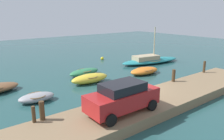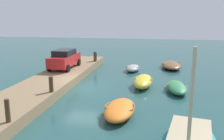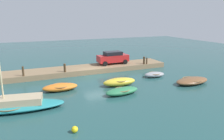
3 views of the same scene
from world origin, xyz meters
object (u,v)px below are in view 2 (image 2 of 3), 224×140
Objects in this scene: rowboat_yellow at (143,81)px; mooring_post_mid_east at (51,84)px; motorboat_brown at (171,65)px; mooring_post_west at (96,57)px; dinghy_grey at (133,68)px; rowboat_green at (177,87)px; rowboat_orange at (120,109)px; mooring_post_east at (8,111)px; mooring_post_mid_west at (95,57)px; parked_car at (65,59)px.

rowboat_yellow is 7.06m from mooring_post_mid_east.
mooring_post_west is at bearing -89.64° from motorboat_brown.
rowboat_green reaches higher than dinghy_grey.
dinghy_grey is 0.61× the size of motorboat_brown.
mooring_post_east reaches higher than rowboat_orange.
mooring_post_mid_east is 0.91× the size of mooring_post_east.
mooring_post_west is at bearing -157.96° from rowboat_orange.
rowboat_green is 8.21m from motorboat_brown.
rowboat_orange is 3.91× the size of mooring_post_west.
mooring_post_mid_east is at bearing -47.76° from rowboat_yellow.
mooring_post_mid_east is (-1.38, -4.54, 0.78)m from rowboat_orange.
mooring_post_west is at bearing -138.18° from rowboat_yellow.
rowboat_orange is 5.98m from rowboat_green.
mooring_post_east is (8.97, -5.43, 0.75)m from rowboat_yellow.
mooring_post_mid_east is (3.60, -7.85, 0.79)m from rowboat_green.
mooring_post_west is 11.16m from mooring_post_mid_east.
motorboat_brown reaches higher than dinghy_grey.
rowboat_orange is 4.81m from mooring_post_mid_east.
mooring_post_east is at bearing 0.00° from mooring_post_mid_east.
rowboat_yellow is 7.74m from motorboat_brown.
mooring_post_west is at bearing 180.00° from mooring_post_mid_west.
rowboat_orange is 11.02m from dinghy_grey.
parked_car reaches higher than rowboat_orange.
rowboat_orange is at bearing 124.50° from mooring_post_east.
dinghy_grey is 0.61× the size of parked_car.
mooring_post_west is 0.85× the size of mooring_post_mid_west.
dinghy_grey is 2.38× the size of mooring_post_east.
rowboat_green is (-4.98, 3.32, -0.02)m from rowboat_orange.
motorboat_brown is at bearing 146.29° from mooring_post_mid_east.
mooring_post_mid_west is (-12.11, -4.54, 0.79)m from rowboat_orange.
motorboat_brown is 4.29× the size of mooring_post_mid_east.
mooring_post_mid_east reaches higher than rowboat_green.
rowboat_orange is 3.15× the size of mooring_post_east.
dinghy_grey is 0.75× the size of rowboat_green.
dinghy_grey is at bearing -64.30° from motorboat_brown.
motorboat_brown is 4.87× the size of mooring_post_west.
rowboat_yellow is 3.49× the size of mooring_post_mid_west.
rowboat_orange is 13.36m from mooring_post_west.
mooring_post_west is (0.65, -7.88, 0.73)m from motorboat_brown.
rowboat_yellow is 2.58m from rowboat_green.
mooring_post_east is at bearing 0.00° from mooring_post_west.
mooring_post_mid_west reaches higher than rowboat_green.
mooring_post_mid_east is at bearing 14.58° from parked_car.
dinghy_grey is at bearing 75.05° from mooring_post_mid_west.
mooring_post_mid_west reaches higher than mooring_post_west.
mooring_post_east reaches higher than rowboat_yellow.
mooring_post_mid_west is 4.26m from parked_car.
mooring_post_mid_west is 0.95× the size of mooring_post_east.
mooring_post_mid_east reaches higher than rowboat_yellow.
motorboat_brown is at bearing 164.31° from rowboat_yellow.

